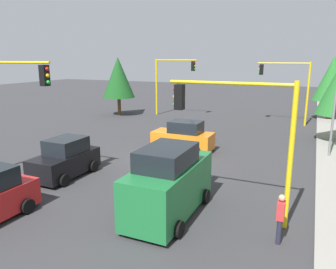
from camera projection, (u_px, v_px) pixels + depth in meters
ground_plane at (165, 157)px, 20.07m from camera, size 120.00×120.00×0.00m
traffic_signal_far_left at (287, 80)px, 29.30m from camera, size 0.36×4.59×5.70m
traffic_signal_near_left at (238, 122)px, 11.64m from camera, size 0.36×4.59×5.25m
traffic_signal_far_right at (172, 76)px, 33.84m from camera, size 0.36×4.59×5.95m
traffic_signal_near_right at (10, 95)px, 16.09m from camera, size 0.36×4.59×5.93m
tree_roadside_far at (332, 79)px, 31.31m from camera, size 3.44×3.44×6.25m
tree_opposite_side at (118, 78)px, 34.21m from camera, size 3.38×3.38×6.15m
delivery_van_green at (169, 183)px, 12.48m from camera, size 4.80×2.22×2.77m
car_orange at (183, 137)px, 21.48m from camera, size 2.01×3.99×1.98m
car_black at (65, 159)px, 16.73m from camera, size 3.70×2.08×1.98m
pedestrian_crossing at (280, 217)px, 10.58m from camera, size 0.40×0.24×1.70m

